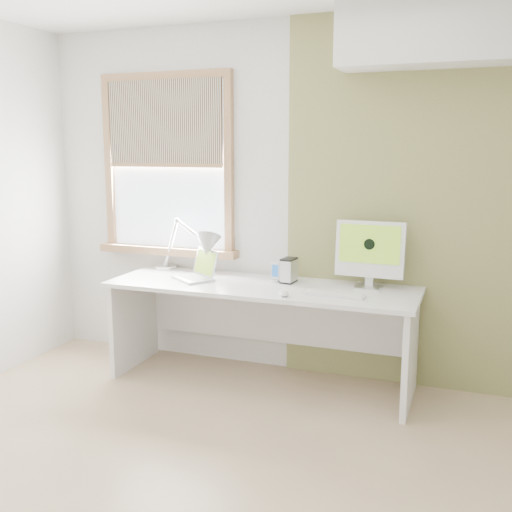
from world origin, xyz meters
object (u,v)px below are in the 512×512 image
at_px(desk, 264,309).
at_px(desk_lamp, 199,247).
at_px(laptop, 198,272).
at_px(external_drive, 289,270).
at_px(imac, 370,251).

relative_size(desk, desk_lamp, 3.20).
bearing_deg(laptop, external_drive, 9.76).
xyz_separation_m(desk, laptop, (-0.50, -0.03, 0.25)).
distance_m(desk, imac, 0.87).
bearing_deg(desk_lamp, imac, 3.46).
distance_m(desk, desk_lamp, 0.68).
relative_size(desk, imac, 4.62).
bearing_deg(desk, laptop, -176.22).
xyz_separation_m(desk, imac, (0.73, 0.12, 0.46)).
bearing_deg(external_drive, laptop, -170.24).
bearing_deg(desk, desk_lamp, 174.89).
bearing_deg(imac, external_drive, -175.68).
height_order(desk, laptop, laptop).
height_order(desk_lamp, external_drive, desk_lamp).
distance_m(laptop, imac, 1.26).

